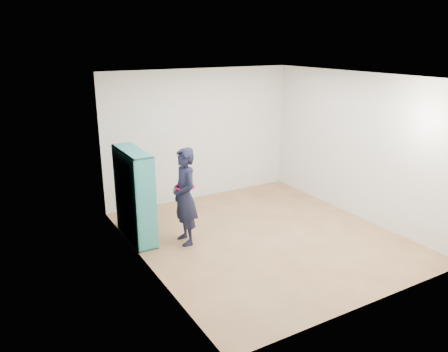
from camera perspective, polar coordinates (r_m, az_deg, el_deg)
floor at (r=7.34m, az=5.13°, el=-7.83°), size 4.50×4.50×0.00m
ceiling at (r=6.67m, az=5.74°, el=12.83°), size 4.50×4.50×0.00m
wall_left at (r=6.00m, az=-10.39°, el=-0.57°), size 0.02×4.50×2.60m
wall_right at (r=8.18m, az=16.97°, el=3.77°), size 0.02×4.50×2.60m
wall_back at (r=8.77m, az=-3.11°, el=5.39°), size 4.00×0.02×2.60m
wall_front at (r=5.31m, az=19.55°, el=-3.71°), size 4.00×0.02×2.60m
bookshelf at (r=7.13m, az=-11.77°, el=-2.70°), size 0.32×1.11×1.48m
person at (r=6.84m, az=-5.14°, el=-2.68°), size 0.41×0.59×1.56m
smartphone at (r=6.84m, az=-6.52°, el=-1.82°), size 0.01×0.09×0.12m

